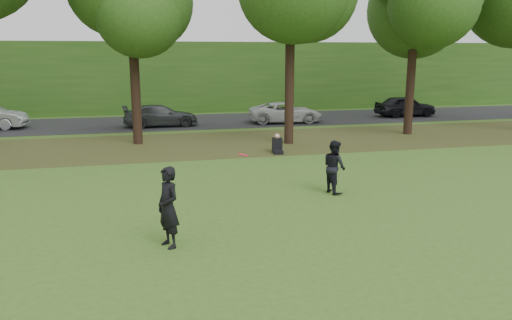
{
  "coord_description": "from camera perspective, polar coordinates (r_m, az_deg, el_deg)",
  "views": [
    {
      "loc": [
        -3.07,
        -10.14,
        4.27
      ],
      "look_at": [
        0.17,
        3.19,
        1.3
      ],
      "focal_mm": 35.0,
      "sensor_mm": 36.0,
      "label": 1
    }
  ],
  "objects": [
    {
      "name": "seated_person",
      "position": [
        21.57,
        2.46,
        1.63
      ],
      "size": [
        0.52,
        0.78,
        0.83
      ],
      "rotation": [
        0.0,
        0.0,
        -0.15
      ],
      "color": "black",
      "rests_on": "ground"
    },
    {
      "name": "player_right",
      "position": [
        15.53,
        8.95,
        -0.76
      ],
      "size": [
        0.76,
        0.9,
        1.64
      ],
      "primitive_type": "imported",
      "rotation": [
        0.0,
        0.0,
        1.76
      ],
      "color": "black",
      "rests_on": "ground"
    },
    {
      "name": "ground",
      "position": [
        11.42,
        2.98,
        -9.75
      ],
      "size": [
        120.0,
        120.0,
        0.0
      ],
      "primitive_type": "plane",
      "color": "#36561A",
      "rests_on": "ground"
    },
    {
      "name": "frisbee",
      "position": [
        12.85,
        -1.53,
        0.58
      ],
      "size": [
        0.3,
        0.32,
        0.16
      ],
      "color": "#FF1543",
      "rests_on": "ground"
    },
    {
      "name": "street",
      "position": [
        31.58,
        -8.0,
        4.35
      ],
      "size": [
        70.0,
        7.0,
        0.02
      ],
      "primitive_type": "cube",
      "color": "black",
      "rests_on": "ground"
    },
    {
      "name": "leaf_litter",
      "position": [
        23.73,
        -6.02,
        1.8
      ],
      "size": [
        60.0,
        7.0,
        0.01
      ],
      "primitive_type": "cube",
      "color": "#3C2B15",
      "rests_on": "ground"
    },
    {
      "name": "player_left",
      "position": [
        11.23,
        -10.0,
        -5.35
      ],
      "size": [
        0.68,
        0.79,
        1.83
      ],
      "primitive_type": "imported",
      "rotation": [
        0.0,
        0.0,
        -1.13
      ],
      "color": "black",
      "rests_on": "ground"
    },
    {
      "name": "parked_cars",
      "position": [
        30.28,
        -10.56,
        5.2
      ],
      "size": [
        37.96,
        3.68,
        1.4
      ],
      "color": "black",
      "rests_on": "street"
    },
    {
      "name": "far_hedge",
      "position": [
        37.31,
        -9.06,
        9.35
      ],
      "size": [
        70.0,
        3.0,
        5.0
      ],
      "primitive_type": "cube",
      "color": "#214915",
      "rests_on": "ground"
    }
  ]
}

